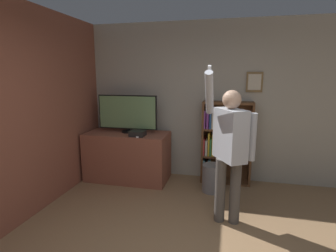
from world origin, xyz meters
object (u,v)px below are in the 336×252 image
Objects in this scene: bookshelf at (221,143)px; waste_bin at (212,178)px; television at (127,113)px; game_console at (138,133)px; person at (230,145)px.

waste_bin is (-0.11, -0.44, -0.46)m from bookshelf.
television is 4.38× the size of game_console.
person is at bearing -84.24° from bookshelf.
game_console is at bearing -179.99° from waste_bin.
game_console is 0.17× the size of bookshelf.
waste_bin is at bearing -104.25° from bookshelf.
person is (1.46, -0.84, 0.12)m from game_console.
television is 2.03m from person.
television is 2.37× the size of waste_bin.
person is 1.17m from waste_bin.
waste_bin is at bearing 0.01° from game_console.
person reaches higher than television.
bookshelf reaches higher than game_console.
bookshelf is at bearing 154.05° from person.
bookshelf is at bearing 75.75° from waste_bin.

